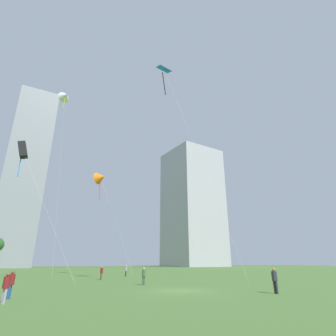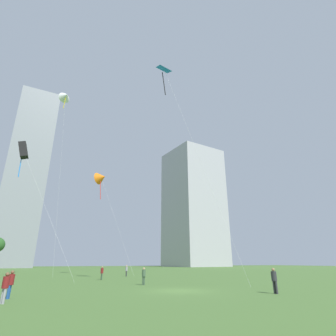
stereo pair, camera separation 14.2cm
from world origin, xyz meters
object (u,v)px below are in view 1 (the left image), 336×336
(person_standing_4, at_px, (102,272))
(kite_flying_2, at_px, (65,96))
(kite_flying_3, at_px, (165,72))
(distant_highrise_1, at_px, (193,206))
(person_standing_0, at_px, (144,275))
(person_standing_1, at_px, (11,282))
(kite_flying_0, at_px, (101,178))
(kite_flying_1, at_px, (23,150))
(person_standing_3, at_px, (126,270))
(distant_highrise_0, at_px, (26,174))
(person_standing_5, at_px, (6,285))
(person_standing_2, at_px, (275,279))

(person_standing_4, distance_m, kite_flying_2, 30.84)
(kite_flying_3, bearing_deg, distant_highrise_1, 61.25)
(person_standing_0, xyz_separation_m, distant_highrise_1, (55.08, 96.14, 29.07))
(person_standing_1, relative_size, kite_flying_0, 0.09)
(person_standing_1, height_order, kite_flying_1, kite_flying_1)
(person_standing_3, relative_size, distant_highrise_0, 0.02)
(person_standing_1, bearing_deg, person_standing_5, 13.64)
(kite_flying_0, distance_m, distant_highrise_1, 94.86)
(distant_highrise_1, bearing_deg, kite_flying_1, -139.84)
(kite_flying_2, bearing_deg, person_standing_3, -1.69)
(kite_flying_3, height_order, distant_highrise_0, distant_highrise_0)
(kite_flying_2, distance_m, distant_highrise_0, 79.46)
(person_standing_3, relative_size, distant_highrise_1, 0.03)
(person_standing_2, relative_size, kite_flying_1, 0.09)
(kite_flying_2, relative_size, distant_highrise_1, 0.51)
(person_standing_2, distance_m, distant_highrise_1, 120.66)
(person_standing_5, height_order, distant_highrise_0, distant_highrise_0)
(kite_flying_1, bearing_deg, person_standing_5, -79.21)
(person_standing_1, distance_m, kite_flying_3, 26.53)
(kite_flying_0, relative_size, distant_highrise_0, 0.24)
(kite_flying_3, bearing_deg, person_standing_1, -157.07)
(kite_flying_1, bearing_deg, person_standing_1, -78.14)
(person_standing_4, relative_size, kite_flying_0, 0.09)
(distant_highrise_0, distance_m, distant_highrise_1, 80.47)
(kite_flying_1, bearing_deg, person_standing_3, 16.69)
(distant_highrise_0, bearing_deg, person_standing_2, -79.58)
(person_standing_2, distance_m, kite_flying_1, 34.08)
(person_standing_0, bearing_deg, person_standing_1, -159.70)
(kite_flying_0, xyz_separation_m, distant_highrise_0, (-22.69, 72.91, 20.60))
(kite_flying_0, bearing_deg, person_standing_3, -49.13)
(person_standing_0, relative_size, distant_highrise_0, 0.02)
(person_standing_1, xyz_separation_m, distant_highrise_0, (-14.61, 101.34, 36.68))
(distant_highrise_1, bearing_deg, kite_flying_2, -140.02)
(kite_flying_3, bearing_deg, person_standing_5, -148.75)
(person_standing_2, bearing_deg, person_standing_1, 63.82)
(kite_flying_2, bearing_deg, person_standing_4, -44.35)
(person_standing_0, xyz_separation_m, person_standing_5, (-10.36, -8.82, -0.02))
(kite_flying_0, xyz_separation_m, kite_flying_2, (-8.02, -4.80, 12.80))
(kite_flying_3, height_order, distant_highrise_1, distant_highrise_1)
(person_standing_5, bearing_deg, kite_flying_0, 128.68)
(person_standing_4, bearing_deg, person_standing_2, 7.59)
(kite_flying_1, relative_size, distant_highrise_1, 0.30)
(person_standing_0, bearing_deg, person_standing_3, 70.28)
(person_standing_5, distance_m, kite_flying_0, 35.46)
(kite_flying_0, height_order, distant_highrise_0, distant_highrise_0)
(person_standing_0, xyz_separation_m, person_standing_2, (6.50, -10.43, 0.06))
(person_standing_3, bearing_deg, kite_flying_2, -91.45)
(person_standing_3, bearing_deg, distant_highrise_0, -160.58)
(person_standing_2, distance_m, distant_highrise_0, 115.67)
(distant_highrise_1, bearing_deg, person_standing_3, -134.10)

